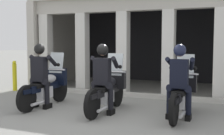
# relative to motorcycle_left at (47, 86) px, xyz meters

# --- Properties ---
(ground_plane) EXTENTS (80.00, 80.00, 0.00)m
(ground_plane) POSITION_rel_motorcycle_left_xyz_m (1.67, 2.71, -0.50)
(ground_plane) COLOR gray
(station_building) EXTENTS (8.35, 4.08, 3.18)m
(station_building) POSITION_rel_motorcycle_left_xyz_m (1.84, 4.47, 1.45)
(station_building) COLOR black
(station_building) RESTS_ON ground
(kerb_strip) EXTENTS (7.85, 0.24, 0.12)m
(kerb_strip) POSITION_rel_motorcycle_left_xyz_m (1.84, 2.03, -0.44)
(kerb_strip) COLOR #B7B5AD
(kerb_strip) RESTS_ON ground
(motorcycle_left) EXTENTS (0.62, 2.04, 1.35)m
(motorcycle_left) POSITION_rel_motorcycle_left_xyz_m (0.00, 0.00, 0.00)
(motorcycle_left) COLOR black
(motorcycle_left) RESTS_ON ground
(police_officer_left) EXTENTS (0.63, 0.61, 1.58)m
(police_officer_left) POSITION_rel_motorcycle_left_xyz_m (-0.00, -0.28, 0.44)
(police_officer_left) COLOR black
(police_officer_left) RESTS_ON ground
(motorcycle_center) EXTENTS (0.62, 2.04, 1.35)m
(motorcycle_center) POSITION_rel_motorcycle_left_xyz_m (1.68, 0.03, 0.00)
(motorcycle_center) COLOR black
(motorcycle_center) RESTS_ON ground
(police_officer_center) EXTENTS (0.63, 0.61, 1.58)m
(police_officer_center) POSITION_rel_motorcycle_left_xyz_m (1.67, -0.25, 0.44)
(police_officer_center) COLOR black
(police_officer_center) RESTS_ON ground
(motorcycle_right) EXTENTS (0.62, 2.04, 1.35)m
(motorcycle_right) POSITION_rel_motorcycle_left_xyz_m (3.35, 0.21, 0.00)
(motorcycle_right) COLOR black
(motorcycle_right) RESTS_ON ground
(police_officer_right) EXTENTS (0.63, 0.61, 1.58)m
(police_officer_right) POSITION_rel_motorcycle_left_xyz_m (3.35, -0.07, 0.44)
(police_officer_right) COLOR black
(police_officer_right) RESTS_ON ground
(bollard_kerbside) EXTENTS (0.14, 0.14, 1.01)m
(bollard_kerbside) POSITION_rel_motorcycle_left_xyz_m (-2.42, 1.61, -0.00)
(bollard_kerbside) COLOR yellow
(bollard_kerbside) RESTS_ON ground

